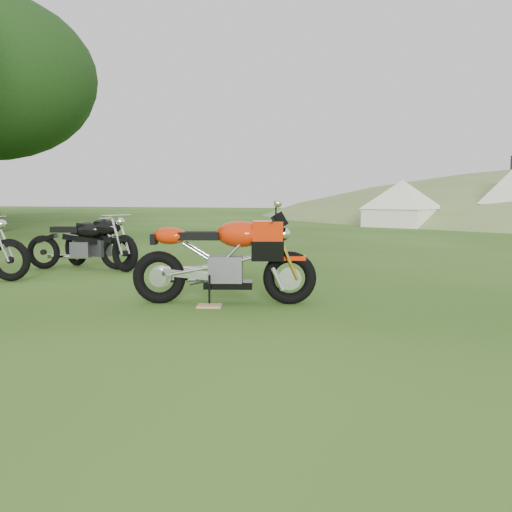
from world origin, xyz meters
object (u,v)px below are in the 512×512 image
(vintage_moto_d, at_px, (80,242))
(tent_left, at_px, (402,201))
(sport_motorcycle, at_px, (224,252))
(plywood_board, at_px, (209,306))
(vintage_moto_b, at_px, (99,240))

(vintage_moto_d, distance_m, tent_left, 17.63)
(sport_motorcycle, bearing_deg, vintage_moto_d, 131.86)
(sport_motorcycle, height_order, plywood_board, sport_motorcycle)
(vintage_moto_b, xyz_separation_m, vintage_moto_d, (-0.28, -0.18, -0.03))
(vintage_moto_b, bearing_deg, vintage_moto_d, -127.21)
(tent_left, bearing_deg, vintage_moto_b, -82.43)
(sport_motorcycle, relative_size, tent_left, 0.82)
(sport_motorcycle, distance_m, vintage_moto_b, 4.13)
(vintage_moto_b, height_order, vintage_moto_d, vintage_moto_b)
(vintage_moto_d, xyz_separation_m, tent_left, (4.30, 17.09, 0.63))
(tent_left, bearing_deg, plywood_board, -71.24)
(sport_motorcycle, relative_size, plywood_board, 7.41)
(sport_motorcycle, xyz_separation_m, tent_left, (0.65, 19.30, 0.49))
(sport_motorcycle, height_order, tent_left, tent_left)
(plywood_board, distance_m, vintage_moto_b, 4.24)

